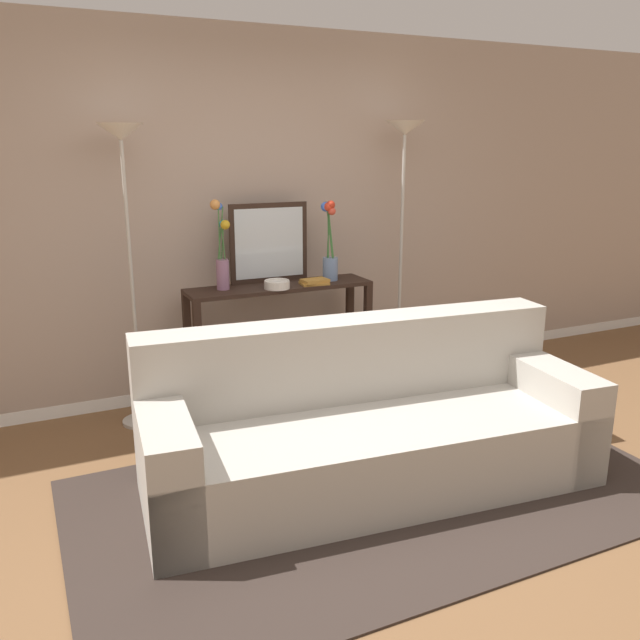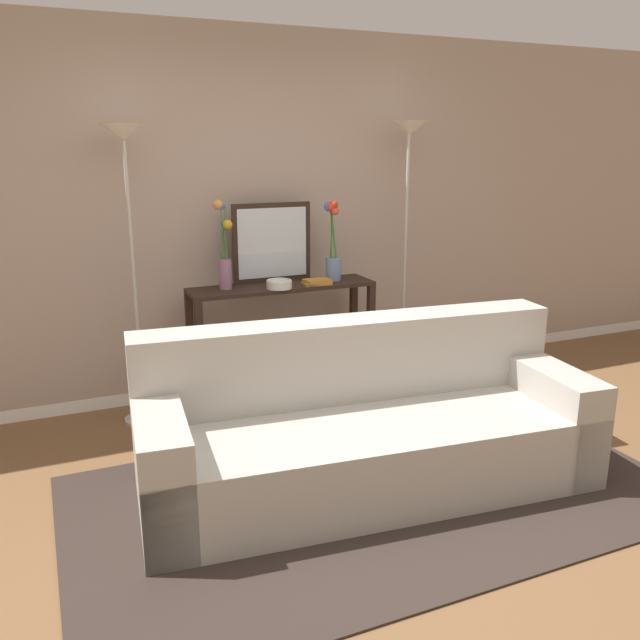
# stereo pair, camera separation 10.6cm
# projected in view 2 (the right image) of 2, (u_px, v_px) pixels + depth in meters

# --- Properties ---
(ground_plane) EXTENTS (16.00, 16.00, 0.02)m
(ground_plane) POSITION_uv_depth(u_px,v_px,m) (372.00, 524.00, 3.28)
(ground_plane) COLOR brown
(back_wall) EXTENTS (12.00, 0.15, 2.63)m
(back_wall) POSITION_uv_depth(u_px,v_px,m) (241.00, 217.00, 4.81)
(back_wall) COLOR white
(back_wall) RESTS_ON ground
(area_rug) EXTENTS (3.20, 1.77, 0.01)m
(area_rug) POSITION_uv_depth(u_px,v_px,m) (376.00, 495.00, 3.52)
(area_rug) COLOR #332823
(area_rug) RESTS_ON ground
(couch) EXTENTS (2.51, 1.12, 0.88)m
(couch) POSITION_uv_depth(u_px,v_px,m) (365.00, 430.00, 3.59)
(couch) COLOR #ADA89E
(couch) RESTS_ON ground
(console_table) EXTENTS (1.34, 0.34, 0.86)m
(console_table) POSITION_uv_depth(u_px,v_px,m) (283.00, 322.00, 4.73)
(console_table) COLOR black
(console_table) RESTS_ON ground
(floor_lamp_left) EXTENTS (0.28, 0.28, 1.95)m
(floor_lamp_left) POSITION_uv_depth(u_px,v_px,m) (128.00, 193.00, 4.08)
(floor_lamp_left) COLOR #B7B2A8
(floor_lamp_left) RESTS_ON ground
(floor_lamp_right) EXTENTS (0.28, 0.28, 1.99)m
(floor_lamp_right) POSITION_uv_depth(u_px,v_px,m) (407.00, 181.00, 4.85)
(floor_lamp_right) COLOR #B7B2A8
(floor_lamp_right) RESTS_ON ground
(wall_mirror) EXTENTS (0.59, 0.02, 0.57)m
(wall_mirror) POSITION_uv_depth(u_px,v_px,m) (272.00, 243.00, 4.70)
(wall_mirror) COLOR black
(wall_mirror) RESTS_ON console_table
(vase_tall_flowers) EXTENTS (0.12, 0.11, 0.61)m
(vase_tall_flowers) POSITION_uv_depth(u_px,v_px,m) (224.00, 252.00, 4.47)
(vase_tall_flowers) COLOR gray
(vase_tall_flowers) RESTS_ON console_table
(vase_short_flowers) EXTENTS (0.13, 0.12, 0.58)m
(vase_short_flowers) POSITION_uv_depth(u_px,v_px,m) (333.00, 247.00, 4.75)
(vase_short_flowers) COLOR #6B84AD
(vase_short_flowers) RESTS_ON console_table
(fruit_bowl) EXTENTS (0.18, 0.18, 0.06)m
(fruit_bowl) POSITION_uv_depth(u_px,v_px,m) (279.00, 284.00, 4.54)
(fruit_bowl) COLOR silver
(fruit_bowl) RESTS_ON console_table
(book_stack) EXTENTS (0.21, 0.15, 0.04)m
(book_stack) POSITION_uv_depth(u_px,v_px,m) (317.00, 282.00, 4.67)
(book_stack) COLOR #B77F33
(book_stack) RESTS_ON console_table
(book_row_under_console) EXTENTS (0.32, 0.18, 0.13)m
(book_row_under_console) POSITION_uv_depth(u_px,v_px,m) (234.00, 398.00, 4.72)
(book_row_under_console) COLOR slate
(book_row_under_console) RESTS_ON ground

